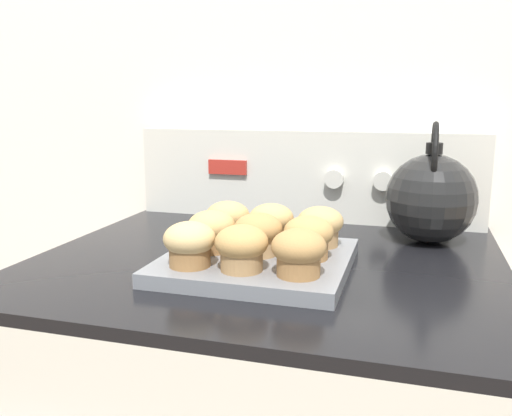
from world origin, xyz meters
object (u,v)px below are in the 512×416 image
at_px(muffin_pan, 258,261).
at_px(tea_kettle, 431,197).
at_px(muffin_r0_c2, 299,252).
at_px(muffin_r2_c0, 228,219).
at_px(muffin_r0_c0, 190,243).
at_px(muffin_r1_c1, 257,233).
at_px(muffin_r0_c1, 244,247).
at_px(muffin_r2_c1, 270,222).
at_px(muffin_r1_c2, 308,237).
at_px(muffin_r2_c2, 320,226).
at_px(muffin_r1_c0, 211,230).

distance_m(muffin_pan, tea_kettle, 0.36).
distance_m(muffin_r0_c2, muffin_r2_c0, 0.23).
xyz_separation_m(muffin_r0_c2, muffin_r2_c0, (-0.16, 0.16, 0.00)).
height_order(muffin_r0_c0, muffin_r0_c2, same).
bearing_deg(muffin_r0_c2, muffin_r2_c0, 134.58).
distance_m(muffin_r1_c1, muffin_r2_c0, 0.11).
relative_size(muffin_pan, muffin_r0_c1, 3.72).
bearing_deg(muffin_r2_c1, muffin_r0_c2, -62.76).
distance_m(muffin_r2_c0, muffin_r2_c1, 0.08).
bearing_deg(muffin_r2_c1, muffin_r0_c1, -88.19).
relative_size(muffin_r1_c2, muffin_r2_c0, 1.00).
height_order(muffin_r1_c2, muffin_r2_c2, same).
bearing_deg(muffin_r0_c2, muffin_r2_c2, 89.37).
distance_m(muffin_r1_c1, muffin_r2_c2, 0.12).
height_order(muffin_r2_c0, muffin_r2_c1, same).
relative_size(muffin_r0_c2, muffin_r1_c2, 1.00).
relative_size(muffin_r0_c1, muffin_r2_c2, 1.00).
height_order(muffin_r0_c2, muffin_r2_c1, same).
relative_size(muffin_r0_c0, muffin_r2_c0, 1.00).
relative_size(muffin_r1_c1, muffin_r2_c0, 1.00).
xyz_separation_m(muffin_r0_c0, muffin_r2_c1, (0.08, 0.16, 0.00)).
xyz_separation_m(muffin_r1_c0, muffin_r1_c1, (0.07, 0.00, 0.00)).
bearing_deg(muffin_r2_c0, muffin_r2_c2, -0.23).
relative_size(muffin_r0_c1, tea_kettle, 0.34).
distance_m(muffin_r0_c0, muffin_r1_c2, 0.18).
bearing_deg(muffin_r2_c0, tea_kettle, 25.45).
xyz_separation_m(muffin_r0_c2, muffin_r1_c2, (-0.00, 0.08, 0.00)).
height_order(muffin_pan, muffin_r1_c0, muffin_r1_c0).
bearing_deg(muffin_r1_c2, muffin_pan, -177.88).
bearing_deg(muffin_r1_c1, muffin_r0_c2, -44.81).
xyz_separation_m(muffin_r1_c0, muffin_r2_c1, (0.07, 0.08, 0.00)).
relative_size(muffin_r0_c1, muffin_r0_c2, 1.00).
distance_m(muffin_pan, muffin_r1_c2, 0.09).
relative_size(muffin_pan, muffin_r2_c0, 3.72).
distance_m(muffin_r0_c0, muffin_r1_c1, 0.11).
bearing_deg(tea_kettle, muffin_r2_c2, -137.48).
distance_m(muffin_r0_c0, muffin_r2_c0, 0.16).
relative_size(muffin_pan, muffin_r1_c2, 3.72).
relative_size(muffin_r0_c1, muffin_r1_c2, 1.00).
bearing_deg(muffin_r2_c2, muffin_r1_c0, -153.27).
bearing_deg(muffin_r2_c1, muffin_r1_c2, -44.03).
distance_m(muffin_r1_c0, tea_kettle, 0.41).
xyz_separation_m(muffin_r0_c1, muffin_r1_c2, (0.08, 0.08, 0.00)).
bearing_deg(muffin_pan, muffin_r2_c0, 134.37).
bearing_deg(muffin_r2_c1, tea_kettle, 31.48).
distance_m(muffin_r1_c2, tea_kettle, 0.30).
height_order(muffin_r2_c0, muffin_r2_c2, same).
height_order(muffin_r0_c0, tea_kettle, tea_kettle).
height_order(muffin_pan, muffin_r2_c1, muffin_r2_c1).
bearing_deg(muffin_r0_c1, muffin_r1_c1, 93.58).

